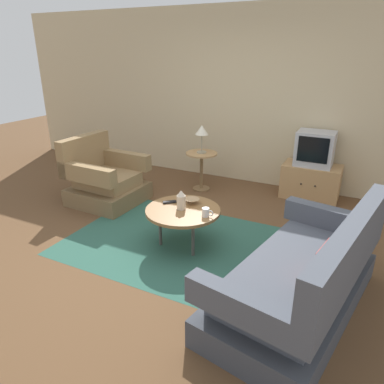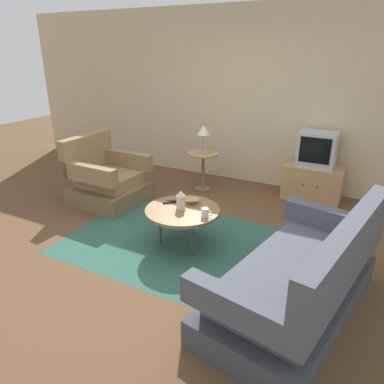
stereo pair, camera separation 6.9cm
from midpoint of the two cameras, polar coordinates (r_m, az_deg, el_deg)
The scene contains 14 objects.
ground_plane at distance 4.17m, azimuth -1.57°, elevation -7.99°, with size 16.00×16.00×0.00m, color brown.
back_wall at distance 5.86m, azimuth 10.16°, elevation 14.46°, with size 9.00×0.12×2.70m, color #CCB78E.
area_rug at distance 4.13m, azimuth -0.98°, elevation -8.28°, with size 2.62×1.82×0.00m, color #2D5B4C.
armchair at distance 5.30m, azimuth -13.15°, elevation 1.88°, with size 0.95×0.94×0.93m.
couch at distance 3.16m, azimuth 17.39°, elevation -13.46°, with size 1.22×1.95×0.94m.
coffee_table at distance 3.94m, azimuth -1.03°, elevation -3.13°, with size 0.82×0.82×0.44m.
side_table at distance 5.53m, azimuth 2.15°, elevation 4.58°, with size 0.48×0.48×0.60m.
tv_stand at distance 5.56m, azimuth 18.98°, elevation 1.49°, with size 0.81×0.49×0.50m.
television at distance 5.41m, azimuth 19.62°, elevation 6.42°, with size 0.51×0.40×0.49m.
table_lamp at distance 5.40m, azimuth 2.23°, elevation 9.55°, with size 0.19×0.19×0.42m.
vase at distance 3.89m, azimuth -1.29°, elevation -1.28°, with size 0.10×0.10×0.22m.
mug at distance 3.74m, azimuth 2.66°, elevation -3.26°, with size 0.13×0.08×0.09m.
bowl at distance 4.05m, azimuth 0.46°, elevation -1.45°, with size 0.17×0.17×0.06m.
tv_remote_dark at distance 4.08m, azimuth -3.11°, elevation -1.58°, with size 0.15×0.14×0.02m.
Camera 2 is at (1.81, -3.13, 2.07)m, focal length 33.55 mm.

